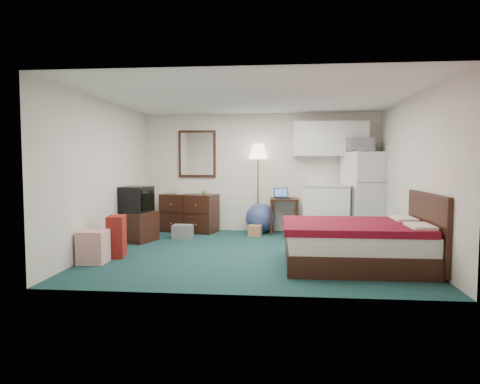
# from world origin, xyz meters

# --- Properties ---
(floor) EXTENTS (5.00, 4.50, 0.01)m
(floor) POSITION_xyz_m (0.00, 0.00, 0.00)
(floor) COLOR #183B38
(floor) RESTS_ON ground
(ceiling) EXTENTS (5.00, 4.50, 0.01)m
(ceiling) POSITION_xyz_m (0.00, 0.00, 2.50)
(ceiling) COLOR beige
(ceiling) RESTS_ON walls
(walls) EXTENTS (5.01, 4.51, 2.50)m
(walls) POSITION_xyz_m (0.00, 0.00, 1.25)
(walls) COLOR beige
(walls) RESTS_ON floor
(mirror) EXTENTS (0.80, 0.06, 1.00)m
(mirror) POSITION_xyz_m (-1.35, 2.22, 1.65)
(mirror) COLOR white
(mirror) RESTS_ON walls
(upper_cabinets) EXTENTS (1.50, 0.35, 0.70)m
(upper_cabinets) POSITION_xyz_m (1.45, 2.08, 1.95)
(upper_cabinets) COLOR white
(upper_cabinets) RESTS_ON walls
(headboard) EXTENTS (0.06, 1.56, 1.00)m
(headboard) POSITION_xyz_m (2.46, -0.80, 0.55)
(headboard) COLOR black
(headboard) RESTS_ON walls
(dresser) EXTENTS (1.26, 0.82, 0.80)m
(dresser) POSITION_xyz_m (-1.48, 1.98, 0.40)
(dresser) COLOR black
(dresser) RESTS_ON floor
(floor_lamp) EXTENTS (0.40, 0.40, 1.85)m
(floor_lamp) POSITION_xyz_m (-0.03, 2.05, 0.92)
(floor_lamp) COLOR #B78C45
(floor_lamp) RESTS_ON floor
(desk) EXTENTS (0.59, 0.59, 0.73)m
(desk) POSITION_xyz_m (0.52, 1.93, 0.37)
(desk) COLOR black
(desk) RESTS_ON floor
(exercise_ball) EXTENTS (0.74, 0.74, 0.62)m
(exercise_ball) POSITION_xyz_m (0.02, 1.96, 0.31)
(exercise_ball) COLOR navy
(exercise_ball) RESTS_ON floor
(kitchen_counter) EXTENTS (1.03, 0.86, 0.99)m
(kitchen_counter) POSITION_xyz_m (1.40, 1.87, 0.50)
(kitchen_counter) COLOR white
(kitchen_counter) RESTS_ON floor
(fridge) EXTENTS (0.88, 0.88, 1.68)m
(fridge) POSITION_xyz_m (2.10, 1.88, 0.84)
(fridge) COLOR silver
(fridge) RESTS_ON floor
(bed) EXTENTS (1.92, 1.50, 0.61)m
(bed) POSITION_xyz_m (1.48, -0.80, 0.31)
(bed) COLOR maroon
(bed) RESTS_ON floor
(tv_stand) EXTENTS (0.72, 0.75, 0.55)m
(tv_stand) POSITION_xyz_m (-2.21, 0.80, 0.27)
(tv_stand) COLOR black
(tv_stand) RESTS_ON floor
(suitcase) EXTENTS (0.32, 0.44, 0.64)m
(suitcase) POSITION_xyz_m (-2.10, -0.51, 0.32)
(suitcase) COLOR #630D09
(suitcase) RESTS_ON floor
(retail_box) EXTENTS (0.40, 0.40, 0.48)m
(retail_box) POSITION_xyz_m (-2.28, -0.94, 0.24)
(retail_box) COLOR white
(retail_box) RESTS_ON floor
(file_bin) EXTENTS (0.39, 0.30, 0.26)m
(file_bin) POSITION_xyz_m (-1.45, 1.19, 0.13)
(file_bin) COLOR gray
(file_bin) RESTS_ON floor
(cardboard_box_a) EXTENTS (0.28, 0.25, 0.22)m
(cardboard_box_a) POSITION_xyz_m (-0.06, 1.56, 0.11)
(cardboard_box_a) COLOR #906443
(cardboard_box_a) RESTS_ON floor
(cardboard_box_b) EXTENTS (0.24, 0.29, 0.29)m
(cardboard_box_b) POSITION_xyz_m (0.66, 1.27, 0.14)
(cardboard_box_b) COLOR #906443
(cardboard_box_b) RESTS_ON floor
(laptop) EXTENTS (0.36, 0.32, 0.21)m
(laptop) POSITION_xyz_m (0.48, 1.91, 0.83)
(laptop) COLOR black
(laptop) RESTS_ON desk
(crt_tv) EXTENTS (0.61, 0.64, 0.47)m
(crt_tv) POSITION_xyz_m (-2.23, 0.78, 0.78)
(crt_tv) COLOR black
(crt_tv) RESTS_ON tv_stand
(microwave) EXTENTS (0.56, 0.38, 0.35)m
(microwave) POSITION_xyz_m (2.00, 1.87, 1.85)
(microwave) COLOR silver
(microwave) RESTS_ON fridge
(book_a) EXTENTS (0.16, 0.04, 0.21)m
(book_a) POSITION_xyz_m (-1.74, 2.04, 0.90)
(book_a) COLOR #906443
(book_a) RESTS_ON dresser
(book_b) EXTENTS (0.16, 0.03, 0.22)m
(book_b) POSITION_xyz_m (-1.54, 2.09, 0.91)
(book_b) COLOR #906443
(book_b) RESTS_ON dresser
(mug) EXTENTS (0.13, 0.11, 0.11)m
(mug) POSITION_xyz_m (-1.11, 1.73, 0.85)
(mug) COLOR #558D42
(mug) RESTS_ON dresser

